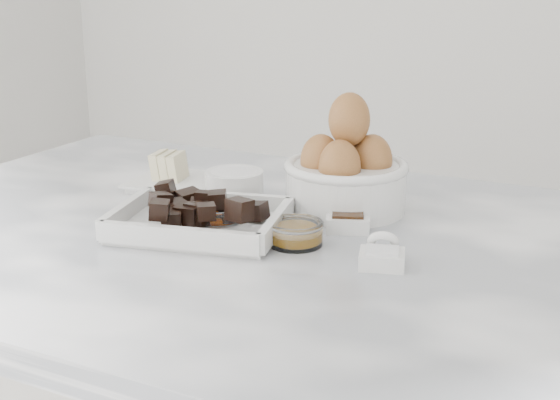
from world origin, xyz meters
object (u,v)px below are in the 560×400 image
at_px(zest_bowl, 218,215).
at_px(egg_bowl, 346,173).
at_px(vanilla_spoon, 348,218).
at_px(butter_plate, 175,176).
at_px(chocolate_dish, 199,215).
at_px(salt_spoon, 382,254).
at_px(honey_bowl, 296,232).
at_px(sugar_ramekin, 234,186).

bearing_deg(zest_bowl, egg_bowl, 50.77).
height_order(zest_bowl, vanilla_spoon, vanilla_spoon).
distance_m(butter_plate, vanilla_spoon, 0.34).
bearing_deg(chocolate_dish, zest_bowl, 62.22).
bearing_deg(zest_bowl, vanilla_spoon, 25.86).
relative_size(egg_bowl, vanilla_spoon, 2.17).
relative_size(vanilla_spoon, salt_spoon, 1.10).
relative_size(honey_bowl, zest_bowl, 0.96).
bearing_deg(egg_bowl, vanilla_spoon, -65.64).
height_order(egg_bowl, vanilla_spoon, egg_bowl).
bearing_deg(chocolate_dish, butter_plate, 132.33).
relative_size(sugar_ramekin, honey_bowl, 1.18).
relative_size(honey_bowl, salt_spoon, 0.96).
relative_size(butter_plate, vanilla_spoon, 1.77).
height_order(chocolate_dish, sugar_ramekin, chocolate_dish).
bearing_deg(butter_plate, zest_bowl, -40.36).
relative_size(butter_plate, egg_bowl, 0.82).
xyz_separation_m(butter_plate, honey_bowl, (0.30, -0.16, -0.00)).
xyz_separation_m(butter_plate, zest_bowl, (0.17, -0.14, -0.00)).
bearing_deg(honey_bowl, butter_plate, 152.16).
height_order(sugar_ramekin, vanilla_spoon, sugar_ramekin).
xyz_separation_m(chocolate_dish, vanilla_spoon, (0.18, 0.11, -0.01)).
relative_size(chocolate_dish, egg_bowl, 1.42).
bearing_deg(vanilla_spoon, sugar_ramekin, 172.35).
height_order(zest_bowl, salt_spoon, salt_spoon).
distance_m(chocolate_dish, vanilla_spoon, 0.21).
xyz_separation_m(butter_plate, sugar_ramekin, (0.14, -0.04, 0.01)).
relative_size(chocolate_dish, sugar_ramekin, 2.97).
relative_size(chocolate_dish, salt_spoon, 3.38).
bearing_deg(egg_bowl, zest_bowl, -129.23).
xyz_separation_m(chocolate_dish, butter_plate, (-0.16, 0.17, -0.01)).
bearing_deg(butter_plate, salt_spoon, -22.36).
xyz_separation_m(egg_bowl, zest_bowl, (-0.13, -0.16, -0.04)).
xyz_separation_m(sugar_ramekin, egg_bowl, (0.16, 0.05, 0.03)).
xyz_separation_m(egg_bowl, honey_bowl, (-0.00, -0.17, -0.04)).
distance_m(vanilla_spoon, salt_spoon, 0.14).
xyz_separation_m(egg_bowl, salt_spoon, (0.12, -0.19, -0.04)).
relative_size(egg_bowl, honey_bowl, 2.48).
bearing_deg(egg_bowl, honey_bowl, -90.63).
distance_m(egg_bowl, vanilla_spoon, 0.10).
relative_size(honey_bowl, vanilla_spoon, 0.87).
bearing_deg(chocolate_dish, honey_bowl, 6.03).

